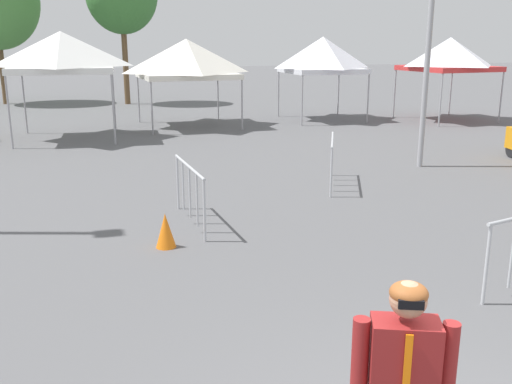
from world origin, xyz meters
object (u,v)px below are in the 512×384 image
Objects in this scene: canopy_tent_behind_right at (62,52)px; canopy_tent_left_of_center at (323,55)px; canopy_tent_center at (187,59)px; crowd_barrier_near_person at (332,153)px; canopy_tent_right_of_center at (450,54)px; crowd_barrier_by_lift at (190,183)px; traffic_cone_lot_center at (166,230)px.

canopy_tent_left_of_center is (10.04, 1.87, -0.20)m from canopy_tent_behind_right.
canopy_tent_center is 10.46m from crowd_barrier_near_person.
canopy_tent_behind_right is 1.05× the size of canopy_tent_right_of_center.
crowd_barrier_near_person is at bearing 26.58° from crowd_barrier_by_lift.
crowd_barrier_near_person is at bearing 34.23° from traffic_cone_lot_center.
crowd_barrier_by_lift is at bearing -100.94° from canopy_tent_center.
canopy_tent_center is (4.41, 1.68, -0.29)m from canopy_tent_behind_right.
canopy_tent_behind_right reaches higher than traffic_cone_lot_center.
canopy_tent_center is 1.85× the size of crowd_barrier_near_person.
canopy_tent_left_of_center is 5.11m from canopy_tent_right_of_center.
canopy_tent_right_of_center reaches higher than traffic_cone_lot_center.
canopy_tent_right_of_center is 12.82m from crowd_barrier_near_person.
crowd_barrier_by_lift reaches higher than traffic_cone_lot_center.
canopy_tent_right_of_center is at bearing 39.47° from crowd_barrier_by_lift.
canopy_tent_right_of_center reaches higher than crowd_barrier_near_person.
canopy_tent_right_of_center is at bearing -19.39° from canopy_tent_left_of_center.
canopy_tent_behind_right is 10.76m from crowd_barrier_by_lift.
traffic_cone_lot_center is at bearing -119.85° from crowd_barrier_by_lift.
canopy_tent_behind_right is 1.66× the size of crowd_barrier_by_lift.
canopy_tent_left_of_center is 1.01× the size of canopy_tent_right_of_center.
crowd_barrier_by_lift is 1.10× the size of crowd_barrier_near_person.
canopy_tent_center is 5.64m from canopy_tent_left_of_center.
crowd_barrier_by_lift is at bearing -123.09° from canopy_tent_left_of_center.
canopy_tent_left_of_center is at bearing 2.00° from canopy_tent_center.
canopy_tent_behind_right is 11.78m from traffic_cone_lot_center.
traffic_cone_lot_center is (-2.93, -13.08, -2.26)m from canopy_tent_center.
canopy_tent_center is at bearing 20.84° from canopy_tent_behind_right.
canopy_tent_behind_right is 10.47m from crowd_barrier_near_person.
canopy_tent_behind_right is at bearing -179.31° from canopy_tent_right_of_center.
canopy_tent_right_of_center is (14.86, 0.18, -0.17)m from canopy_tent_behind_right.
canopy_tent_center is at bearing 97.04° from crowd_barrier_near_person.
crowd_barrier_near_person is at bearing -136.48° from canopy_tent_right_of_center.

